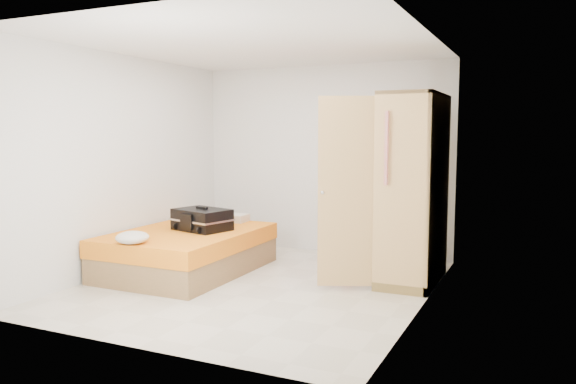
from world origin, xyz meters
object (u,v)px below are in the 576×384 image
at_px(bed, 188,251).
at_px(suitcase, 202,220).
at_px(person, 353,201).
at_px(wardrobe, 408,194).
at_px(round_cushion, 132,237).

bearing_deg(bed, suitcase, 44.77).
bearing_deg(suitcase, person, 31.32).
relative_size(wardrobe, person, 1.18).
xyz_separation_m(wardrobe, suitcase, (-2.38, -0.52, -0.37)).
xyz_separation_m(person, round_cushion, (-1.95, -1.52, -0.33)).
height_order(bed, wardrobe, wardrobe).
bearing_deg(round_cushion, bed, 85.49).
relative_size(suitcase, round_cushion, 2.17).
relative_size(person, round_cushion, 5.08).
bearing_deg(wardrobe, bed, -165.47).
height_order(bed, round_cushion, round_cushion).
bearing_deg(wardrobe, round_cushion, -148.97).
distance_m(wardrobe, suitcase, 2.46).
relative_size(bed, wardrobe, 0.96).
bearing_deg(bed, round_cushion, -94.51).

